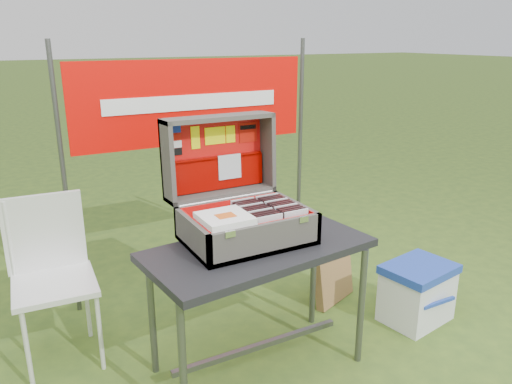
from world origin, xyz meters
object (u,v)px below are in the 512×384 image
chair (55,287)px  cardboard_box (333,274)px  cooler (417,293)px  table (258,308)px  suitcase (241,182)px

chair → cardboard_box: (1.70, -0.17, -0.26)m
cooler → cardboard_box: 0.54m
cardboard_box → cooler: bearing=-76.0°
table → cooler: bearing=-9.7°
suitcase → cardboard_box: bearing=16.1°
suitcase → chair: size_ratio=0.68×
chair → cardboard_box: 1.73m
table → chair: (-0.92, 0.55, 0.10)m
cooler → chair: (-2.01, 0.62, 0.27)m
suitcase → cardboard_box: suitcase is taller
table → cooler: 1.11m
suitcase → cooler: 1.40m
table → suitcase: 0.67m
table → cooler: table is taller
suitcase → cardboard_box: 1.17m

